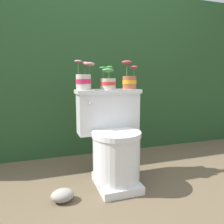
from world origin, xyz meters
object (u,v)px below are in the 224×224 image
Objects in this scene: potted_plant_middle at (129,80)px; garden_stone at (63,195)px; potted_plant_left at (84,80)px; potted_plant_midleft at (108,82)px; toilet at (113,140)px.

potted_plant_middle is 1.01m from garden_stone.
garden_stone is at bearing -126.04° from potted_plant_left.
potted_plant_middle is at bearing 26.49° from garden_stone.
garden_stone is (-0.40, -0.27, -0.74)m from potted_plant_midleft.
potted_plant_middle is at bearing 7.74° from potted_plant_midleft.
potted_plant_midleft reaches higher than garden_stone.
potted_plant_left is at bearing 143.83° from toilet.
garden_stone is at bearing -158.85° from toilet.
potted_plant_left is 0.84m from garden_stone.
potted_plant_midleft is 1.19× the size of garden_stone.
potted_plant_midleft is (0.19, -0.03, -0.02)m from potted_plant_left.
toilet is 0.52m from potted_plant_middle.
potted_plant_middle is 1.51× the size of garden_stone.
potted_plant_midleft is 0.89m from garden_stone.
potted_plant_midleft is at bearing -8.04° from potted_plant_left.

